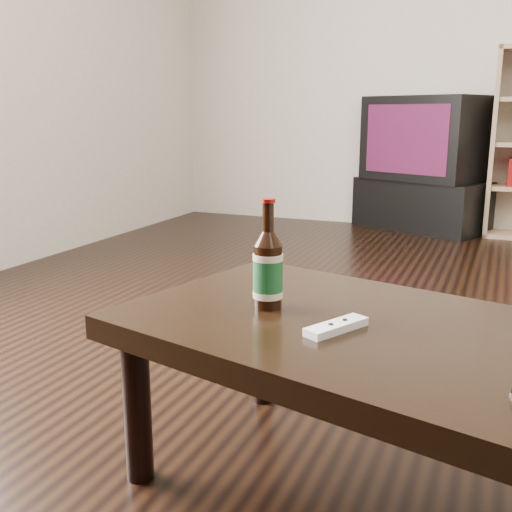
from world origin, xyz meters
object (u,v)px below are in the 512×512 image
at_px(coffee_table, 376,351).
at_px(beer_bottle, 268,270).
at_px(remote, 336,327).
at_px(tv, 425,138).
at_px(tv_stand, 421,204).

relative_size(coffee_table, beer_bottle, 4.87).
distance_m(beer_bottle, remote, 0.23).
height_order(tv, remote, tv).
xyz_separation_m(tv_stand, tv, (-0.00, -0.00, 0.50)).
relative_size(tv_stand, coffee_table, 0.76).
bearing_deg(remote, tv, 122.24).
height_order(tv_stand, coffee_table, coffee_table).
height_order(tv, coffee_table, tv).
xyz_separation_m(beer_bottle, remote, (0.19, -0.09, -0.08)).
xyz_separation_m(tv, remote, (0.29, -3.53, -0.26)).
xyz_separation_m(tv_stand, beer_bottle, (0.10, -3.44, 0.32)).
bearing_deg(remote, tv_stand, 122.23).
relative_size(tv, coffee_table, 0.77).
height_order(coffee_table, beer_bottle, beer_bottle).
relative_size(tv, remote, 6.05).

